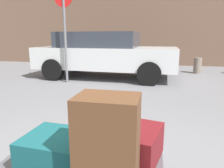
# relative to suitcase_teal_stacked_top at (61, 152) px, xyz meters

# --- Properties ---
(suitcase_teal_stacked_top) EXTENTS (0.54, 0.44, 0.24)m
(suitcase_teal_stacked_top) POSITION_rel_suitcase_teal_stacked_top_xyz_m (0.00, 0.00, 0.00)
(suitcase_teal_stacked_top) COLOR #144C51
(suitcase_teal_stacked_top) RESTS_ON luggage_cart
(suitcase_maroon_rear_right) EXTENTS (0.58, 0.53, 0.25)m
(suitcase_maroon_rear_right) POSITION_rel_suitcase_teal_stacked_top_xyz_m (0.44, 0.23, 0.00)
(suitcase_maroon_rear_right) COLOR maroon
(suitcase_maroon_rear_right) RESTS_ON luggage_cart
(suitcase_brown_front_right) EXTENTS (0.36, 0.27, 0.61)m
(suitcase_brown_front_right) POSITION_rel_suitcase_teal_stacked_top_xyz_m (0.38, -0.19, 0.18)
(suitcase_brown_front_right) COLOR #51331E
(suitcase_brown_front_right) RESTS_ON luggage_cart
(parked_car) EXTENTS (4.39, 2.10, 1.42)m
(parked_car) POSITION_rel_suitcase_teal_stacked_top_xyz_m (-0.92, 5.27, 0.30)
(parked_car) COLOR silver
(parked_car) RESTS_ON ground_plane
(bollard_kerb_near) EXTENTS (0.27, 0.27, 0.55)m
(bollard_kerb_near) POSITION_rel_suitcase_teal_stacked_top_xyz_m (2.15, 6.65, -0.18)
(bollard_kerb_near) COLOR #72665B
(bollard_kerb_near) RESTS_ON ground_plane
(no_parking_sign) EXTENTS (0.50, 0.07, 2.54)m
(no_parking_sign) POSITION_rel_suitcase_teal_stacked_top_xyz_m (-1.80, 4.31, 1.10)
(no_parking_sign) COLOR slate
(no_parking_sign) RESTS_ON ground_plane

